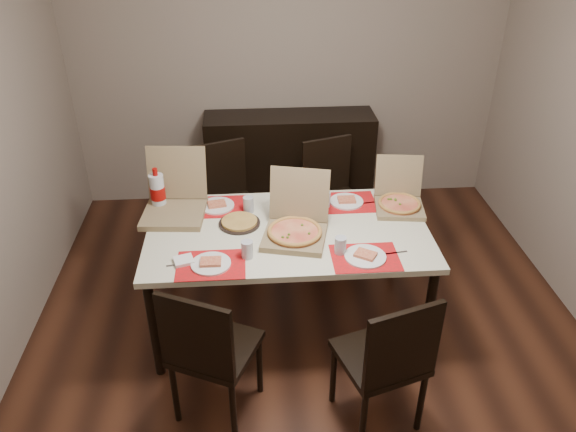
% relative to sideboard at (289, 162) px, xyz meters
% --- Properties ---
extents(ground, '(3.80, 4.00, 0.02)m').
position_rel_sideboard_xyz_m(ground, '(0.00, -1.78, -0.46)').
color(ground, '#432214').
rests_on(ground, ground).
extents(room_walls, '(3.84, 4.02, 2.62)m').
position_rel_sideboard_xyz_m(room_walls, '(0.00, -1.35, 1.28)').
color(room_walls, gray).
rests_on(room_walls, ground).
extents(sideboard, '(1.50, 0.40, 0.90)m').
position_rel_sideboard_xyz_m(sideboard, '(0.00, 0.00, 0.00)').
color(sideboard, black).
rests_on(sideboard, ground).
extents(dining_table, '(1.80, 1.00, 0.75)m').
position_rel_sideboard_xyz_m(dining_table, '(-0.13, -1.62, 0.23)').
color(dining_table, beige).
rests_on(dining_table, ground).
extents(chair_near_left, '(0.56, 0.56, 0.93)m').
position_rel_sideboard_xyz_m(chair_near_left, '(-0.62, -2.41, 0.06)').
color(chair_near_left, black).
rests_on(chair_near_left, ground).
extents(chair_near_right, '(0.53, 0.53, 0.93)m').
position_rel_sideboard_xyz_m(chair_near_right, '(0.32, -2.55, 0.06)').
color(chair_near_right, black).
rests_on(chair_near_right, ground).
extents(chair_far_left, '(0.54, 0.54, 0.93)m').
position_rel_sideboard_xyz_m(chair_far_left, '(-0.56, -0.72, 0.06)').
color(chair_far_left, black).
rests_on(chair_far_left, ground).
extents(chair_far_right, '(0.53, 0.53, 0.93)m').
position_rel_sideboard_xyz_m(chair_far_right, '(0.29, -0.71, 0.06)').
color(chair_far_right, black).
rests_on(chair_far_right, ground).
extents(setting_near_left, '(0.51, 0.30, 0.11)m').
position_rel_sideboard_xyz_m(setting_near_left, '(-0.57, -1.95, 0.32)').
color(setting_near_left, red).
rests_on(setting_near_left, dining_table).
extents(setting_near_right, '(0.47, 0.30, 0.11)m').
position_rel_sideboard_xyz_m(setting_near_right, '(0.26, -1.95, 0.32)').
color(setting_near_right, red).
rests_on(setting_near_right, dining_table).
extents(setting_far_left, '(0.50, 0.30, 0.11)m').
position_rel_sideboard_xyz_m(setting_far_left, '(-0.56, -1.31, 0.32)').
color(setting_far_left, red).
rests_on(setting_far_left, dining_table).
extents(setting_far_right, '(0.50, 0.30, 0.11)m').
position_rel_sideboard_xyz_m(setting_far_right, '(0.25, -1.31, 0.32)').
color(setting_far_right, red).
rests_on(setting_far_right, dining_table).
extents(napkin_loose, '(0.15, 0.15, 0.02)m').
position_rel_sideboard_xyz_m(napkin_loose, '(-0.16, -1.59, 0.31)').
color(napkin_loose, white).
rests_on(napkin_loose, dining_table).
extents(pizza_box_center, '(0.47, 0.50, 0.38)m').
position_rel_sideboard_xyz_m(pizza_box_center, '(-0.09, -1.69, 0.36)').
color(pizza_box_center, olive).
rests_on(pizza_box_center, dining_table).
extents(pizza_box_right, '(0.36, 0.39, 0.32)m').
position_rel_sideboard_xyz_m(pizza_box_right, '(0.64, -1.39, 0.35)').
color(pizza_box_right, olive).
rests_on(pizza_box_right, dining_table).
extents(pizza_box_left, '(0.43, 0.47, 0.40)m').
position_rel_sideboard_xyz_m(pizza_box_left, '(-0.87, -1.35, 0.36)').
color(pizza_box_left, olive).
rests_on(pizza_box_left, dining_table).
extents(faina_plate, '(0.27, 0.27, 0.03)m').
position_rel_sideboard_xyz_m(faina_plate, '(-0.44, -1.53, 0.31)').
color(faina_plate, black).
rests_on(faina_plate, dining_table).
extents(dip_bowl, '(0.12, 0.12, 0.03)m').
position_rel_sideboard_xyz_m(dip_bowl, '(-0.06, -1.49, 0.31)').
color(dip_bowl, white).
rests_on(dip_bowl, dining_table).
extents(soda_bottle, '(0.10, 0.10, 0.30)m').
position_rel_sideboard_xyz_m(soda_bottle, '(-0.99, -1.28, 0.43)').
color(soda_bottle, silver).
rests_on(soda_bottle, dining_table).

